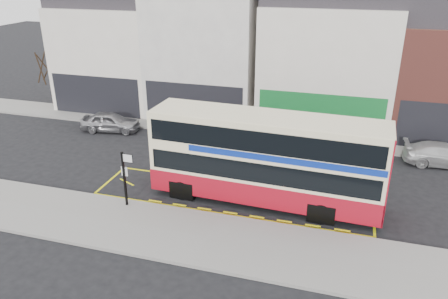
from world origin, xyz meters
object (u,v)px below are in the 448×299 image
(car_grey, at_px, (279,133))
(street_tree_right, at_px, (373,82))
(car_silver, at_px, (111,122))
(street_tree_left, at_px, (47,60))
(bus_stop_post, at_px, (125,174))
(double_decker_bus, at_px, (266,158))
(car_white, at_px, (444,155))

(car_grey, distance_m, street_tree_right, 6.94)
(car_silver, xyz_separation_m, car_grey, (11.87, 1.34, -0.09))
(street_tree_right, bearing_deg, street_tree_left, 179.71)
(bus_stop_post, height_order, car_grey, bus_stop_post)
(bus_stop_post, height_order, street_tree_right, street_tree_right)
(bus_stop_post, xyz_separation_m, street_tree_left, (-13.78, 13.10, 2.06))
(car_silver, height_order, street_tree_left, street_tree_left)
(double_decker_bus, bearing_deg, car_silver, 154.33)
(car_grey, xyz_separation_m, street_tree_right, (5.59, 2.40, 3.34))
(double_decker_bus, bearing_deg, car_white, 40.07)
(car_grey, bearing_deg, bus_stop_post, 147.24)
(street_tree_left, bearing_deg, bus_stop_post, -43.54)
(car_grey, distance_m, car_white, 10.01)
(bus_stop_post, xyz_separation_m, street_tree_right, (11.24, 12.97, 2.09))
(car_silver, distance_m, car_white, 21.85)
(car_silver, xyz_separation_m, street_tree_right, (17.46, 3.75, 3.26))
(car_white, bearing_deg, car_grey, 81.87)
(car_silver, relative_size, car_white, 0.90)
(bus_stop_post, height_order, street_tree_left, street_tree_left)
(bus_stop_post, xyz_separation_m, car_white, (15.63, 9.73, -1.20))
(car_silver, height_order, street_tree_right, street_tree_right)
(street_tree_right, bearing_deg, bus_stop_post, -130.90)
(double_decker_bus, relative_size, bus_stop_post, 4.04)
(double_decker_bus, bearing_deg, bus_stop_post, -155.74)
(car_silver, distance_m, street_tree_right, 18.15)
(bus_stop_post, bearing_deg, street_tree_left, 138.09)
(car_white, xyz_separation_m, street_tree_right, (-4.39, 3.24, 3.29))
(street_tree_left, height_order, street_tree_right, street_tree_right)
(double_decker_bus, height_order, bus_stop_post, double_decker_bus)
(car_white, relative_size, street_tree_left, 0.79)
(bus_stop_post, bearing_deg, car_grey, 63.50)
(double_decker_bus, distance_m, street_tree_right, 11.64)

